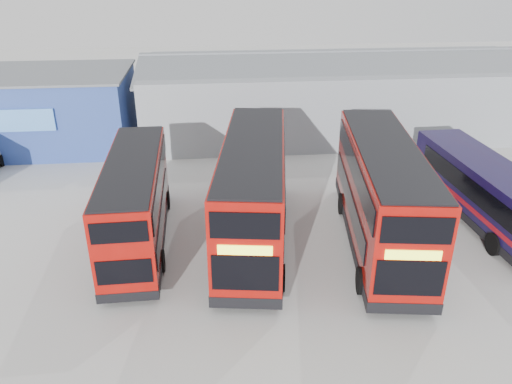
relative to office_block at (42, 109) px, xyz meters
name	(u,v)px	position (x,y,z in m)	size (l,w,h in m)	color
ground_plane	(274,278)	(14.00, -17.99, -2.58)	(120.00, 120.00, 0.00)	#A7A7A2
office_block	(42,109)	(0.00, 0.00, 0.00)	(12.30, 8.32, 5.12)	navy
maintenance_shed	(344,94)	(22.00, 2.01, 0.02)	(30.50, 12.00, 5.89)	gray
double_decker_left	(136,203)	(8.10, -14.52, -0.52)	(2.67, 9.87, 4.15)	#970D08
double_decker_centre	(253,193)	(13.43, -14.70, -0.18)	(4.34, 11.64, 4.82)	#970D08
double_decker_right	(381,197)	(19.15, -15.58, -0.19)	(4.31, 11.62, 4.81)	#970D08
single_decker_blue	(486,193)	(25.14, -13.94, -1.08)	(3.03, 11.21, 3.01)	black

